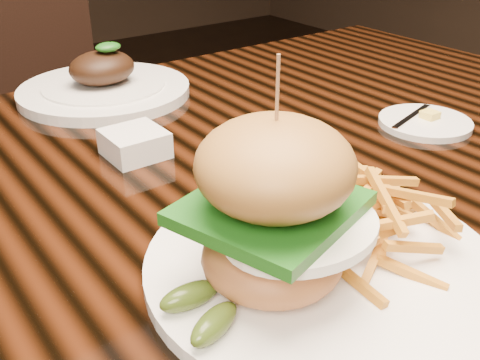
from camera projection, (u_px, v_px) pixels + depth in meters
dining_table at (192, 218)px, 0.78m from camera, size 1.60×0.90×0.75m
burger_plate at (315, 227)px, 0.51m from camera, size 0.34×0.34×0.22m
side_saucer at (425, 122)px, 0.87m from camera, size 0.14×0.14×0.02m
ramekin at (135, 143)px, 0.77m from camera, size 0.10×0.10×0.04m
far_dish at (104, 86)px, 0.98m from camera, size 0.30×0.30×0.10m
chair_far at (31, 113)px, 1.50m from camera, size 0.47×0.47×0.95m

